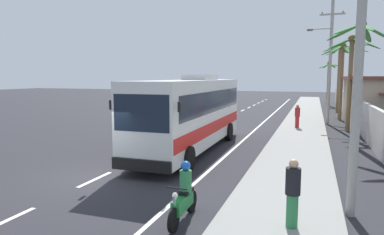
% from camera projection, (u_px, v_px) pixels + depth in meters
% --- Properties ---
extents(ground_plane, '(160.00, 160.00, 0.00)m').
position_uv_depth(ground_plane, '(99.00, 177.00, 12.89)').
color(ground_plane, '#28282D').
extents(sidewalk_kerb, '(3.20, 90.00, 0.14)m').
position_uv_depth(sidewalk_kerb, '(299.00, 141.00, 19.95)').
color(sidewalk_kerb, gray).
rests_on(sidewalk_kerb, ground).
extents(lane_markings, '(3.78, 71.00, 0.01)m').
position_uv_depth(lane_markings, '(239.00, 127.00, 25.64)').
color(lane_markings, white).
rests_on(lane_markings, ground).
extents(boundary_wall, '(0.24, 60.00, 2.18)m').
position_uv_depth(boundary_wall, '(363.00, 118.00, 22.30)').
color(boundary_wall, '#B2B2AD').
rests_on(boundary_wall, ground).
extents(coach_bus_foreground, '(2.89, 11.32, 3.89)m').
position_uv_depth(coach_bus_foreground, '(192.00, 111.00, 17.51)').
color(coach_bus_foreground, silver).
rests_on(coach_bus_foreground, ground).
extents(motorcycle_beside_bus, '(0.56, 1.96, 1.58)m').
position_uv_depth(motorcycle_beside_bus, '(184.00, 197.00, 8.98)').
color(motorcycle_beside_bus, black).
rests_on(motorcycle_beside_bus, ground).
extents(pedestrian_near_kerb, '(0.36, 0.36, 1.69)m').
position_uv_depth(pedestrian_near_kerb, '(293.00, 192.00, 8.22)').
color(pedestrian_near_kerb, '#2D7A47').
rests_on(pedestrian_near_kerb, sidewalk_kerb).
extents(pedestrian_midwalk, '(0.36, 0.36, 1.65)m').
position_uv_depth(pedestrian_midwalk, '(297.00, 116.00, 24.52)').
color(pedestrian_midwalk, red).
rests_on(pedestrian_midwalk, sidewalk_kerb).
extents(utility_pole_nearest, '(2.95, 0.24, 9.66)m').
position_uv_depth(utility_pole_nearest, '(358.00, 25.00, 8.76)').
color(utility_pole_nearest, '#9E9E99').
rests_on(utility_pole_nearest, ground).
extents(utility_pole_mid, '(2.76, 0.24, 10.17)m').
position_uv_depth(utility_pole_mid, '(330.00, 57.00, 26.76)').
color(utility_pole_mid, '#9E9E99').
rests_on(utility_pole_mid, ground).
extents(palm_nearest, '(3.50, 3.38, 7.23)m').
position_uv_depth(palm_nearest, '(339.00, 63.00, 35.66)').
color(palm_nearest, brown).
rests_on(palm_nearest, ground).
extents(palm_second, '(3.85, 3.79, 6.69)m').
position_uv_depth(palm_second, '(342.00, 65.00, 29.44)').
color(palm_second, brown).
rests_on(palm_second, ground).
extents(palm_third, '(3.42, 3.52, 6.61)m').
position_uv_depth(palm_third, '(351.00, 63.00, 23.22)').
color(palm_third, brown).
rests_on(palm_third, ground).
extents(palm_fourth, '(3.59, 3.91, 6.73)m').
position_uv_depth(palm_fourth, '(359.00, 63.00, 17.94)').
color(palm_fourth, brown).
rests_on(palm_fourth, ground).
extents(palm_farthest, '(2.83, 2.72, 5.80)m').
position_uv_depth(palm_farthest, '(329.00, 76.00, 44.74)').
color(palm_farthest, brown).
rests_on(palm_farthest, ground).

